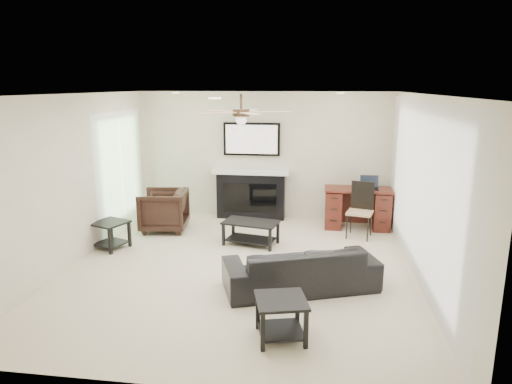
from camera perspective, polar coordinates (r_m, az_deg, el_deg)
room_shell at (r=6.38m, az=-0.21°, el=4.80°), size 5.50×5.54×2.52m
sofa at (r=6.07m, az=5.59°, el=-9.40°), size 2.13×1.40×0.58m
armchair at (r=8.54m, az=-11.46°, el=-2.26°), size 0.92×0.90×0.75m
coffee_table at (r=7.68m, az=-0.65°, el=-5.13°), size 0.99×0.68×0.40m
end_table_near at (r=4.98m, az=3.14°, el=-15.53°), size 0.63×0.63×0.45m
end_table_left at (r=7.87m, az=-17.72°, el=-5.14°), size 0.65×0.65×0.45m
fireplace_unit at (r=9.00m, az=-0.65°, el=2.58°), size 1.52×0.34×1.91m
desk at (r=8.71m, az=12.53°, el=-1.99°), size 1.22×0.56×0.76m
desk_chair at (r=8.15m, az=12.85°, el=-2.29°), size 0.52×0.53×0.97m
laptop at (r=8.59m, az=14.03°, el=1.12°), size 0.33×0.24×0.23m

